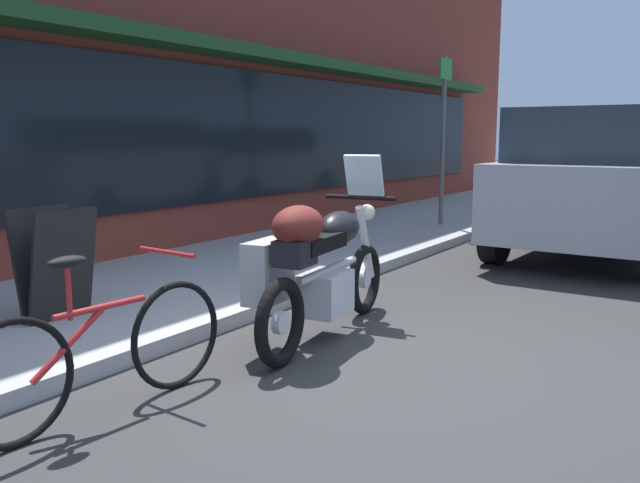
# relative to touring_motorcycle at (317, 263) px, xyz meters

# --- Properties ---
(ground_plane) EXTENTS (80.00, 80.00, 0.00)m
(ground_plane) POSITION_rel_touring_motorcycle_xyz_m (-0.14, -0.55, -0.60)
(ground_plane) COLOR #303030
(storefront_building) EXTENTS (19.07, 0.90, 7.60)m
(storefront_building) POSITION_rel_touring_motorcycle_xyz_m (5.39, 3.62, 3.12)
(storefront_building) COLOR brown
(storefront_building) RESTS_ON ground_plane
(sidewalk_curb) EXTENTS (30.00, 2.73, 0.12)m
(sidewalk_curb) POSITION_rel_touring_motorcycle_xyz_m (8.86, 2.09, -0.54)
(sidewalk_curb) COLOR #A1A1A1
(sidewalk_curb) RESTS_ON ground_plane
(touring_motorcycle) EXTENTS (2.13, 0.64, 1.38)m
(touring_motorcycle) POSITION_rel_touring_motorcycle_xyz_m (0.00, 0.00, 0.00)
(touring_motorcycle) COLOR black
(touring_motorcycle) RESTS_ON ground_plane
(parked_bicycle) EXTENTS (1.70, 0.48, 0.92)m
(parked_bicycle) POSITION_rel_touring_motorcycle_xyz_m (-1.79, 0.25, -0.23)
(parked_bicycle) COLOR black
(parked_bicycle) RESTS_ON ground_plane
(parked_minivan) EXTENTS (4.56, 2.24, 1.85)m
(parked_minivan) POSITION_rel_touring_motorcycle_xyz_m (5.17, -1.14, 0.38)
(parked_minivan) COLOR #9EA3AD
(parked_minivan) RESTS_ON ground_plane
(sandwich_board_sign) EXTENTS (0.55, 0.40, 0.87)m
(sandwich_board_sign) POSITION_rel_touring_motorcycle_xyz_m (-0.92, 1.83, -0.04)
(sandwich_board_sign) COLOR black
(sandwich_board_sign) RESTS_ON sidewalk_curb
(parking_sign_pole) EXTENTS (0.44, 0.07, 2.65)m
(parking_sign_pole) POSITION_rel_touring_motorcycle_xyz_m (6.03, 1.46, 1.08)
(parking_sign_pole) COLOR #59595B
(parking_sign_pole) RESTS_ON sidewalk_curb
(parked_car_down_block) EXTENTS (4.87, 2.18, 1.73)m
(parked_car_down_block) POSITION_rel_touring_motorcycle_xyz_m (9.08, -0.79, 0.33)
(parked_car_down_block) COLOR #B7B7BC
(parked_car_down_block) RESTS_ON ground_plane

